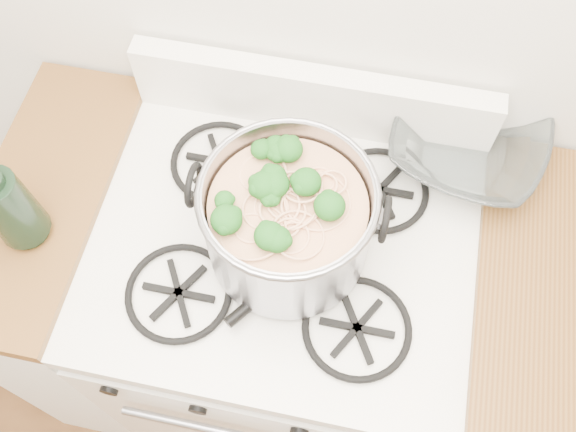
{
  "coord_description": "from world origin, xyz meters",
  "views": [
    {
      "loc": [
        0.12,
        0.73,
        2.05
      ],
      "look_at": [
        0.01,
        1.25,
        1.05
      ],
      "focal_mm": 40.0,
      "sensor_mm": 36.0,
      "label": 1
    }
  ],
  "objects_px": {
    "stock_pot": "(288,222)",
    "bottle": "(4,200)",
    "glass_bowl": "(465,149)",
    "gas_range": "(284,319)",
    "spatula": "(330,239)"
  },
  "relations": [
    {
      "from": "gas_range",
      "to": "spatula",
      "type": "height_order",
      "value": "spatula"
    },
    {
      "from": "stock_pot",
      "to": "bottle",
      "type": "bearing_deg",
      "value": -171.77
    },
    {
      "from": "gas_range",
      "to": "bottle",
      "type": "bearing_deg",
      "value": -170.12
    },
    {
      "from": "gas_range",
      "to": "glass_bowl",
      "type": "height_order",
      "value": "glass_bowl"
    },
    {
      "from": "gas_range",
      "to": "stock_pot",
      "type": "bearing_deg",
      "value": -43.97
    },
    {
      "from": "spatula",
      "to": "stock_pot",
      "type": "bearing_deg",
      "value": -125.98
    },
    {
      "from": "spatula",
      "to": "glass_bowl",
      "type": "xyz_separation_m",
      "value": [
        0.24,
        0.26,
        0.0
      ]
    },
    {
      "from": "gas_range",
      "to": "stock_pot",
      "type": "distance_m",
      "value": 0.59
    },
    {
      "from": "gas_range",
      "to": "glass_bowl",
      "type": "relative_size",
      "value": 7.39
    },
    {
      "from": "gas_range",
      "to": "bottle",
      "type": "xyz_separation_m",
      "value": [
        -0.49,
        -0.09,
        0.61
      ]
    },
    {
      "from": "spatula",
      "to": "glass_bowl",
      "type": "bearing_deg",
      "value": 83.86
    },
    {
      "from": "stock_pot",
      "to": "glass_bowl",
      "type": "distance_m",
      "value": 0.43
    },
    {
      "from": "stock_pot",
      "to": "spatula",
      "type": "relative_size",
      "value": 1.11
    },
    {
      "from": "glass_bowl",
      "to": "bottle",
      "type": "bearing_deg",
      "value": -156.51
    },
    {
      "from": "gas_range",
      "to": "bottle",
      "type": "relative_size",
      "value": 3.6
    }
  ]
}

